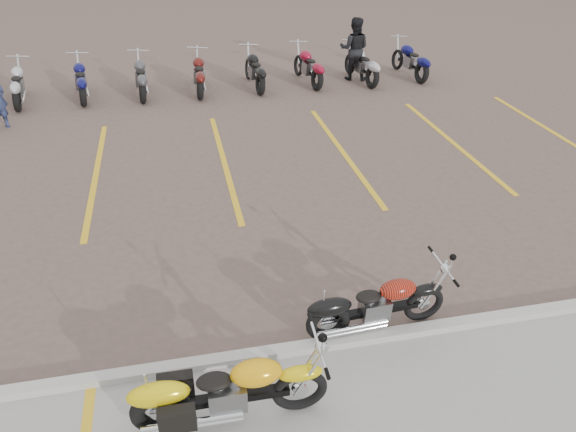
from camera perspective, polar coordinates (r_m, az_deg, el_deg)
name	(u,v)px	position (r m, az deg, el deg)	size (l,w,h in m)	color
ground	(253,267)	(8.94, -3.55, -5.16)	(100.00, 100.00, 0.00)	brown
curb	(278,352)	(7.38, -1.04, -13.65)	(60.00, 0.18, 0.12)	#ADAAA3
parking_stripes	(224,162)	(12.40, -6.49, 5.44)	(38.00, 5.50, 0.01)	gold
yellow_cruiser	(226,392)	(6.44, -6.35, -17.36)	(2.18, 0.32, 0.90)	black
flame_cruiser	(373,307)	(7.60, 8.62, -9.08)	(1.97, 0.32, 0.81)	black
person_b	(354,49)	(17.99, 6.75, 16.51)	(0.91, 0.71, 1.87)	black
bg_bike_row	(168,75)	(16.94, -12.06, 13.84)	(15.61, 2.04, 1.10)	black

